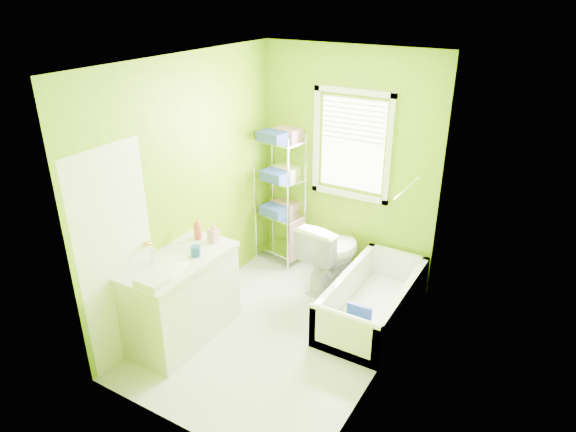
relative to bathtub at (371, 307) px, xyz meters
The scene contains 9 objects.
ground 0.95m from the bathtub, 138.97° to the right, with size 2.90×2.90×0.00m, color silver.
room_envelope 1.68m from the bathtub, 138.97° to the right, with size 2.14×2.94×2.62m.
window 1.80m from the bathtub, 128.84° to the left, with size 0.92×0.05×1.22m.
door 2.52m from the bathtub, 137.26° to the right, with size 0.09×0.80×2.00m.
right_wall_decor 1.37m from the bathtub, 62.32° to the right, with size 0.04×1.48×1.17m.
bathtub is the anchor object (origin of this frame).
toilet 0.80m from the bathtub, 149.11° to the left, with size 0.46×0.81×0.82m, color white.
vanity 1.90m from the bathtub, 141.72° to the right, with size 0.58×1.14×1.07m.
wire_shelf_unit 1.80m from the bathtub, 156.35° to the left, with size 0.60×0.49×1.65m.
Camera 1 is at (2.18, -3.58, 3.17)m, focal length 32.00 mm.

